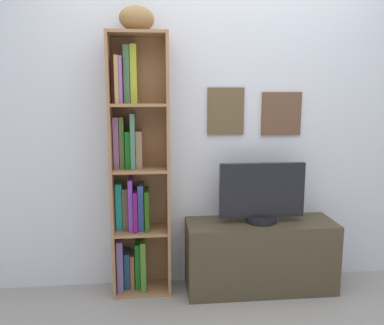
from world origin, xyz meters
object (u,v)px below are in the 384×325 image
at_px(bookshelf, 135,175).
at_px(tv_stand, 260,256).
at_px(television, 262,194).
at_px(football, 137,19).

height_order(bookshelf, tv_stand, bookshelf).
bearing_deg(television, bookshelf, 174.23).
bearing_deg(football, television, -4.07).
xyz_separation_m(bookshelf, television, (0.90, -0.09, -0.14)).
bearing_deg(tv_stand, bookshelf, 174.15).
distance_m(football, tv_stand, 1.87).
distance_m(tv_stand, television, 0.47).
relative_size(football, television, 0.40).
relative_size(football, tv_stand, 0.22).
relative_size(bookshelf, television, 2.99).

